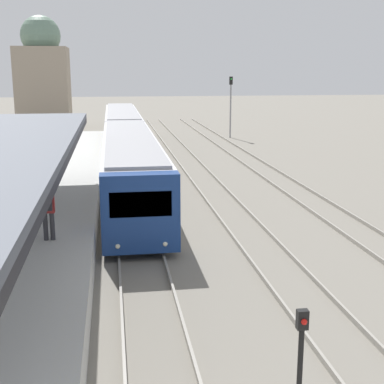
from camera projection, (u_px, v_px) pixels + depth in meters
name	position (u px, v px, depth m)	size (l,w,h in m)	color
person_on_platform	(48.00, 208.00, 15.82)	(0.40, 0.40, 1.66)	#2D2D33
train_near	(125.00, 141.00, 33.49)	(2.52, 34.83, 2.94)	navy
signal_post_near	(301.00, 348.00, 9.49)	(0.20, 0.21, 1.90)	black
signal_mast_far	(231.00, 100.00, 47.69)	(0.28, 0.29, 5.41)	gray
distant_domed_building	(43.00, 76.00, 55.51)	(5.28, 5.28, 11.43)	gray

